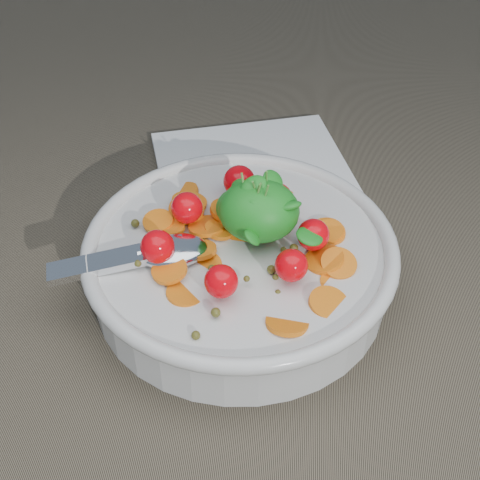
{
  "coord_description": "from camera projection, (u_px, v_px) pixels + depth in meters",
  "views": [
    {
      "loc": [
        0.03,
        -0.35,
        0.38
      ],
      "look_at": [
        -0.0,
        0.02,
        0.05
      ],
      "focal_mm": 50.0,
      "sensor_mm": 36.0,
      "label": 1
    }
  ],
  "objects": [
    {
      "name": "ground",
      "position": [
        239.0,
        304.0,
        0.51
      ],
      "size": [
        6.0,
        6.0,
        0.0
      ],
      "primitive_type": "plane",
      "color": "#665C49",
      "rests_on": "ground"
    },
    {
      "name": "bowl",
      "position": [
        240.0,
        260.0,
        0.51
      ],
      "size": [
        0.26,
        0.24,
        0.1
      ],
      "color": "silver",
      "rests_on": "ground"
    },
    {
      "name": "napkin",
      "position": [
        253.0,
        169.0,
        0.64
      ],
      "size": [
        0.22,
        0.2,
        0.01
      ],
      "primitive_type": "cube",
      "rotation": [
        0.0,
        0.0,
        0.3
      ],
      "color": "white",
      "rests_on": "ground"
    }
  ]
}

